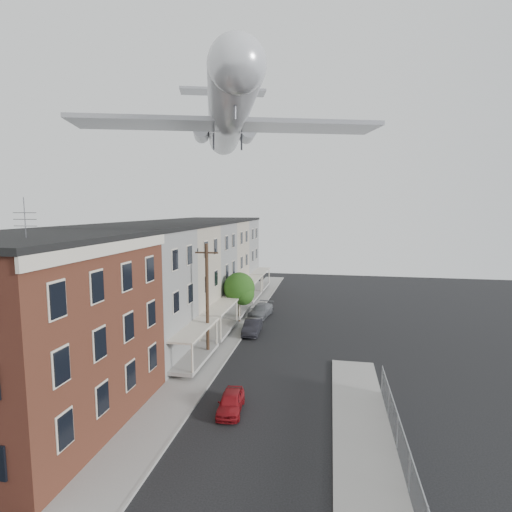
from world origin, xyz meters
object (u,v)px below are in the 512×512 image
Objects in this scene: car_near at (231,402)px; car_far at (261,310)px; car_mid at (252,327)px; airplane at (228,117)px; street_tree at (240,290)px; utility_pole at (207,299)px.

car_near is 20.45m from car_far.
airplane is (-1.37, -3.24, 18.28)m from car_mid.
street_tree is at bearing -114.41° from car_far.
street_tree is at bearing 94.62° from airplane.
street_tree is 1.55× the size of car_near.
airplane reaches higher than car_far.
car_near is 0.82× the size of car_mid.
utility_pole is at bearing 111.21° from car_near.
street_tree is (0.33, 9.92, -1.22)m from utility_pole.
car_far is at bearing 58.27° from street_tree.
street_tree is 1.28× the size of car_mid.
utility_pole is at bearing -91.67° from car_far.
car_far is 0.18× the size of airplane.
car_mid is at bearing 91.35° from car_near.
utility_pole is 13.40m from car_far.
street_tree is 4.74m from car_mid.
street_tree reaches higher than car_mid.
car_mid is at bearing -60.37° from street_tree.
street_tree is at bearing 96.20° from car_near.
car_near is 0.72× the size of car_far.
car_far is at bearing 81.00° from utility_pole.
car_near is at bearing -77.62° from car_far.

